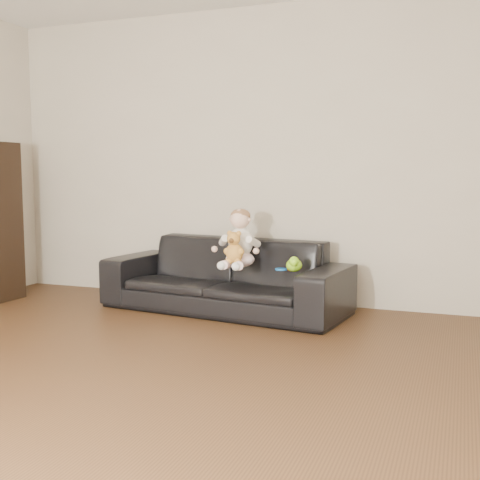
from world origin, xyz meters
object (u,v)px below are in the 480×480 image
at_px(teddy_bear, 234,248).
at_px(toy_rattle, 290,268).
at_px(sofa, 225,275).
at_px(baby, 239,242).
at_px(toy_blue_disc, 281,269).
at_px(toy_green, 294,265).

bearing_deg(teddy_bear, toy_rattle, -0.88).
xyz_separation_m(sofa, baby, (0.17, -0.11, 0.30)).
distance_m(teddy_bear, toy_rattle, 0.47).
relative_size(sofa, teddy_bear, 8.04).
bearing_deg(toy_blue_disc, sofa, 165.87).
height_order(sofa, toy_rattle, sofa).
bearing_deg(toy_rattle, toy_blue_disc, 154.66).
xyz_separation_m(sofa, toy_green, (0.64, -0.18, 0.15)).
height_order(toy_green, toy_blue_disc, toy_green).
relative_size(toy_rattle, toy_blue_disc, 0.62).
relative_size(teddy_bear, toy_rattle, 4.36).
bearing_deg(toy_blue_disc, baby, 176.55).
xyz_separation_m(sofa, toy_blue_disc, (0.53, -0.13, 0.10)).
bearing_deg(baby, sofa, 136.10).
distance_m(baby, teddy_bear, 0.15).
bearing_deg(sofa, toy_rattle, -8.36).
bearing_deg(teddy_bear, toy_blue_disc, 7.92).
relative_size(sofa, toy_rattle, 35.05).
bearing_deg(baby, teddy_bear, -96.78).
bearing_deg(toy_green, baby, 172.06).
bearing_deg(sofa, baby, -25.73).
distance_m(baby, toy_rattle, 0.48).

